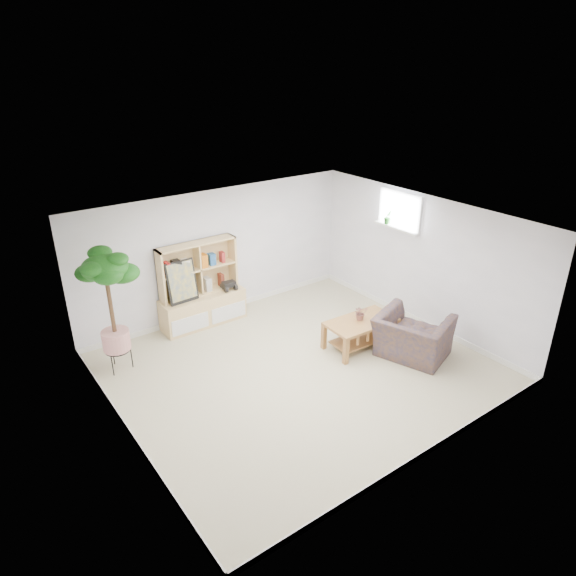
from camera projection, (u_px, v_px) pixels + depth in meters
floor at (299, 368)px, 8.18m from camera, size 5.50×5.00×0.01m
ceiling at (300, 224)px, 7.18m from camera, size 5.50×5.00×0.01m
walls at (299, 301)px, 7.68m from camera, size 5.51×5.01×2.40m
baseboard at (299, 366)px, 8.16m from camera, size 5.50×5.00×0.10m
window at (400, 210)px, 9.25m from camera, size 0.10×0.98×0.68m
window_sill at (396, 228)px, 9.35m from camera, size 0.14×1.00×0.04m
storage_unit at (201, 285)px, 9.23m from camera, size 1.56×0.53×1.56m
poster at (182, 282)px, 8.90m from camera, size 0.55×0.16×0.75m
toy_truck at (229, 285)px, 9.48m from camera, size 0.36×0.26×0.18m
coffee_table at (361, 333)px, 8.71m from camera, size 1.23×0.70×0.49m
table_plant at (361, 313)px, 8.59m from camera, size 0.29×0.27×0.26m
floor_tree at (112, 313)px, 7.75m from camera, size 0.95×0.95×2.01m
armchair at (413, 334)px, 8.35m from camera, size 1.29×1.38×0.83m
sill_plant at (388, 217)px, 9.46m from camera, size 0.16×0.14×0.26m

